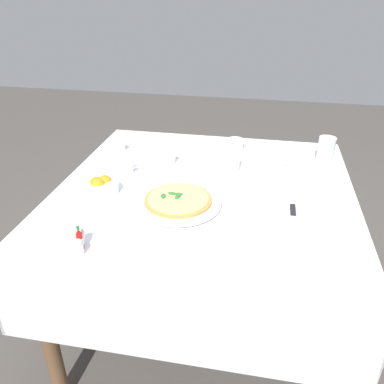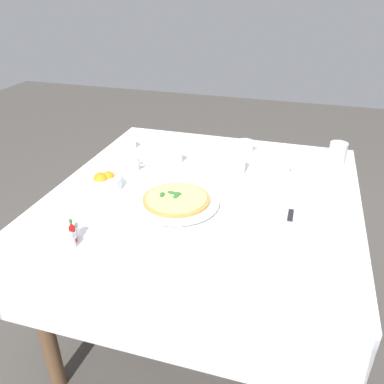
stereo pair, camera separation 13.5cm
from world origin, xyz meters
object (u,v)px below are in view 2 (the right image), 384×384
pizza (176,199)px  coffee_cup_center_back (174,157)px  coffee_cup_left_edge (281,168)px  coffee_cup_far_right (130,165)px  water_glass_near_left (337,157)px  menu_card (131,140)px  pizza_plate (177,202)px  hot_sauce_bottle (73,233)px  pepper_shaker (75,230)px  dinner_knife (289,224)px  salt_shaker (71,240)px  coffee_cup_near_right (245,148)px  citrus_bowl (103,182)px  water_glass_back_corner (237,164)px  napkin_folded (289,227)px

pizza → coffee_cup_center_back: size_ratio=1.90×
coffee_cup_left_edge → coffee_cup_center_back: 0.47m
coffee_cup_far_right → water_glass_near_left: (-0.28, 0.84, 0.02)m
coffee_cup_far_right → menu_card: size_ratio=1.75×
pizza_plate → coffee_cup_far_right: 0.35m
pizza_plate → coffee_cup_center_back: 0.37m
pizza → hot_sauce_bottle: (0.31, -0.24, 0.01)m
coffee_cup_center_back → water_glass_near_left: bearing=102.4°
pepper_shaker → dinner_knife: bearing=109.4°
water_glass_near_left → hot_sauce_bottle: bearing=-45.0°
salt_shaker → menu_card: menu_card is taller
water_glass_near_left → salt_shaker: bearing=-43.7°
salt_shaker → water_glass_near_left: bearing=136.3°
coffee_cup_far_right → pizza_plate: bearing=52.8°
coffee_cup_near_right → citrus_bowl: bearing=-43.3°
coffee_cup_left_edge → coffee_cup_near_right: bearing=-135.0°
coffee_cup_left_edge → hot_sauce_bottle: 0.89m
coffee_cup_near_right → water_glass_back_corner: water_glass_back_corner is taller
pizza_plate → dinner_knife: bearing=82.9°
water_glass_near_left → water_glass_back_corner: bearing=-66.3°
coffee_cup_left_edge → coffee_cup_center_back: bearing=-87.4°
water_glass_near_left → napkin_folded: 0.57m
napkin_folded → coffee_cup_left_edge: bearing=-175.8°
dinner_knife → salt_shaker: salt_shaker is taller
coffee_cup_left_edge → pepper_shaker: bearing=-42.5°
pepper_shaker → menu_card: size_ratio=0.76×
dinner_knife → pepper_shaker: size_ratio=3.47×
pizza_plate → coffee_cup_left_edge: 0.50m
water_glass_near_left → pepper_shaker: water_glass_near_left is taller
napkin_folded → water_glass_back_corner: bearing=-151.1°
pizza → pizza_plate: bearing=61.3°
napkin_folded → menu_card: menu_card is taller
dinner_knife → menu_card: size_ratio=2.63×
pizza_plate → coffee_cup_center_back: (-0.34, -0.13, 0.02)m
menu_card → pizza: bearing=166.9°
napkin_folded → pepper_shaker: bearing=-75.4°
pizza_plate → salt_shaker: bearing=-34.2°
dinner_knife → hot_sauce_bottle: (0.26, -0.65, 0.01)m
pizza → water_glass_near_left: (-0.49, 0.57, 0.03)m
water_glass_back_corner → citrus_bowl: water_glass_back_corner is taller
pizza_plate → coffee_cup_left_edge: size_ratio=2.43×
citrus_bowl → coffee_cup_far_right: bearing=166.1°
water_glass_near_left → salt_shaker: 1.15m
napkin_folded → pizza_plate: bearing=-101.7°
coffee_cup_center_back → water_glass_back_corner: water_glass_back_corner is taller
water_glass_near_left → dinner_knife: bearing=-16.1°
coffee_cup_left_edge → coffee_cup_far_right: size_ratio=1.00×
coffee_cup_near_right → napkin_folded: 0.65m
salt_shaker → menu_card: (-0.82, -0.17, 0.00)m
coffee_cup_center_back → pepper_shaker: coffee_cup_center_back is taller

